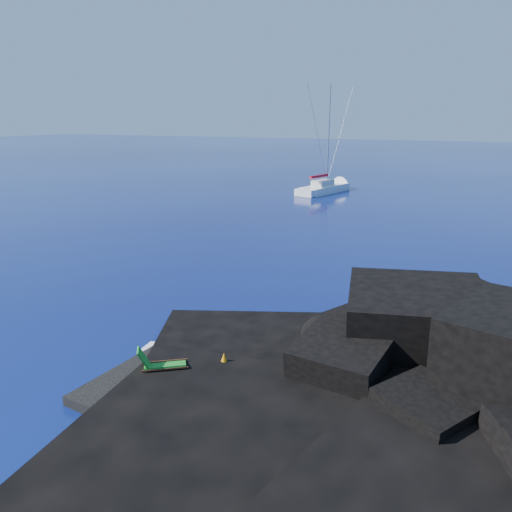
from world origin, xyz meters
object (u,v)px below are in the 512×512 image
at_px(sunbather, 218,373).
at_px(marker_cone, 224,360).
at_px(sailboat, 324,192).
at_px(deck_chair, 165,360).

xyz_separation_m(sunbather, marker_cone, (-0.12, 0.68, 0.14)).
distance_m(sailboat, deck_chair, 48.12).
xyz_separation_m(sailboat, sunbather, (10.38, -46.76, 0.51)).
distance_m(sailboat, sunbather, 47.90).
bearing_deg(sunbather, sailboat, 102.03).
height_order(sunbather, marker_cone, marker_cone).
bearing_deg(marker_cone, deck_chair, -143.40).
relative_size(sailboat, marker_cone, 21.53).
xyz_separation_m(deck_chair, sunbather, (1.82, 0.58, -0.41)).
bearing_deg(sailboat, deck_chair, -65.10).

